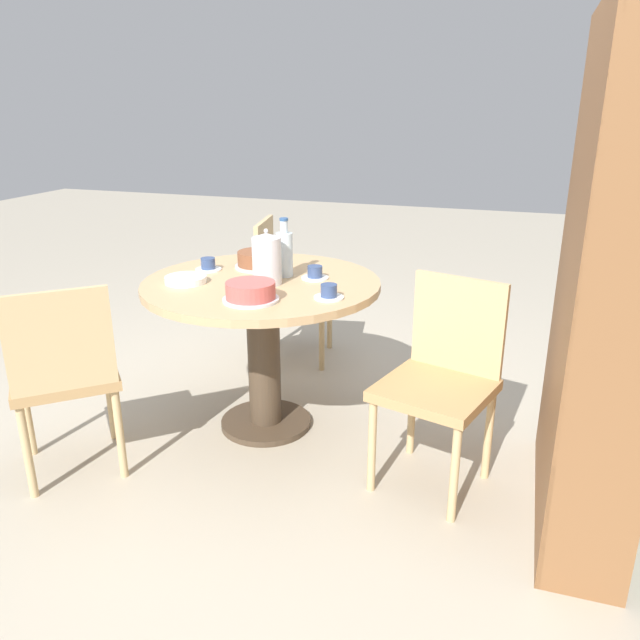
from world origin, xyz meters
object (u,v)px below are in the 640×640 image
Objects in this scene: water_bottle at (284,253)px; cake_second at (251,292)px; cup_c at (315,274)px; bookshelf at (600,292)px; cup_a at (208,265)px; coffee_pot at (267,259)px; cake_main at (260,260)px; cup_b at (329,293)px; chair_a at (441,377)px; chair_c at (64,373)px; chair_b at (287,285)px.

water_bottle is 0.41m from cake_second.
cake_second reaches higher than cup_c.
bookshelf is 1.77m from cup_a.
cake_second is (0.04, -1.33, -0.11)m from bookshelf.
cake_second is at bearing 0.94° from water_bottle.
cake_main is (-0.26, -0.15, -0.08)m from coffee_pot.
cup_c is (0.11, 0.33, -0.01)m from cake_main.
cake_main is at bearing -128.38° from cup_b.
chair_a is at bearing 65.09° from cup_c.
chair_c reaches higher than cake_second.
chair_a is 0.78m from cup_c.
chair_c is 6.79× the size of cup_a.
chair_a is at bearing 97.55° from cake_second.
chair_b reaches higher than cup_a.
bookshelf is at bearing 9.84° from chair_a.
cup_c is (-0.30, -0.65, 0.30)m from chair_a.
cake_main is at bearing -163.12° from chair_c.
chair_c is at bearing -22.07° from cup_a.
bookshelf reaches higher than cup_c.
chair_c is 1.06m from cake_main.
chair_b is 3.13× the size of water_bottle.
chair_b is at bearing -150.01° from cup_c.
cup_a is at bearing -59.24° from cake_main.
cake_second is (0.11, -0.79, 0.32)m from chair_a.
chair_b is 1.57m from chair_c.
cake_main is (-0.11, -0.18, -0.07)m from water_bottle.
cup_a is 0.75m from cup_b.
water_bottle is at bearing 175.74° from chair_a.
bookshelf is at bearing 74.89° from water_bottle.
coffee_pot is (0.91, 0.26, 0.40)m from chair_b.
water_bottle reaches higher than coffee_pot.
chair_c is 1.10m from water_bottle.
chair_c is 0.98m from coffee_pot.
chair_c is at bearing -64.27° from cup_b.
chair_a is at bearing 67.11° from cake_main.
chair_a is 1.00× the size of chair_c.
water_bottle is 2.17× the size of cup_a.
cake_main is 0.62m from cup_b.
chair_a is 3.65× the size of cake_second.
cake_second is at bearing 46.13° from cup_a.
chair_a is at bearing 69.45° from water_bottle.
cup_c is (-0.27, -0.15, 0.00)m from cup_b.
cup_a is at bearing -133.87° from cake_second.
water_bottle is at bearing 92.39° from cup_a.
cup_b is 1.00× the size of cup_c.
cake_main is 0.55m from cake_second.
water_bottle is 2.17× the size of cup_b.
cake_main is at bearing -122.34° from water_bottle.
chair_b is 6.79× the size of cup_c.
cup_a is 0.55m from cup_c.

